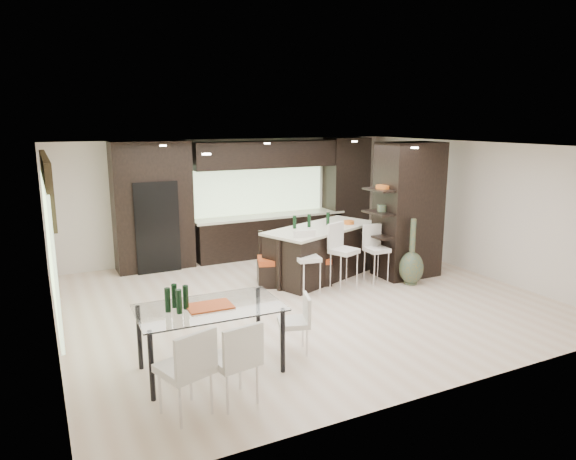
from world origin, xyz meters
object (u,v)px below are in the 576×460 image
stool_left (308,270)px  chair_end (293,327)px  dining_table (211,339)px  kitchen_island (321,252)px  bench (294,270)px  stool_right (376,260)px  floor_vase (412,252)px  chair_near (234,365)px  stool_mid (344,263)px  chair_far (185,374)px

stool_left → chair_end: bearing=-113.3°
dining_table → kitchen_island: bearing=43.0°
kitchen_island → bench: 0.77m
stool_right → chair_end: bearing=-142.7°
kitchen_island → bench: kitchen_island is taller
stool_right → floor_vase: floor_vase is taller
chair_near → chair_end: size_ratio=1.20×
kitchen_island → chair_end: kitchen_island is taller
bench → chair_end: size_ratio=1.87×
stool_mid → floor_vase: (1.33, -0.34, 0.14)m
floor_vase → dining_table: 4.87m
stool_left → dining_table: stool_left is taller
dining_table → stool_mid: bearing=33.3°
chair_near → chair_end: bearing=25.6°
stool_mid → chair_near: bearing=-160.6°
floor_vase → chair_near: size_ratio=1.43×
bench → chair_far: size_ratio=1.51×
stool_mid → stool_right: stool_mid is taller
stool_left → floor_vase: 2.13m
bench → dining_table: dining_table is taller
bench → dining_table: 3.69m
stool_right → bench: (-1.47, 0.64, -0.19)m
stool_mid → stool_right: (0.76, 0.02, -0.04)m
floor_vase → chair_end: 3.80m
stool_left → bench: stool_left is taller
stool_mid → dining_table: 3.82m
kitchen_island → stool_left: kitchen_island is taller
stool_left → dining_table: (-2.49, -2.02, -0.04)m
stool_mid → chair_end: (-2.08, -2.01, -0.13)m
chair_end → chair_near: bearing=143.1°
chair_end → dining_table: bearing=108.0°
stool_mid → chair_far: size_ratio=1.08×
chair_end → kitchen_island: bearing=-18.0°
dining_table → bench: bearing=48.1°
stool_left → stool_mid: bearing=8.6°
bench → chair_near: 4.32m
stool_right → floor_vase: 0.70m
dining_table → chair_end: 1.17m
stool_mid → floor_vase: bearing=-36.1°
bench → chair_near: chair_near is taller
chair_near → bench: bearing=44.4°
stool_left → stool_mid: 0.76m
stool_right → chair_near: size_ratio=1.02×
stool_mid → dining_table: stool_mid is taller
chair_end → stool_mid: bearing=-28.0°
chair_end → floor_vase: bearing=-46.0°
stool_left → dining_table: size_ratio=0.53×
stool_left → chair_near: bearing=-121.3°
stool_right → dining_table: size_ratio=0.52×
stool_mid → chair_end: 2.89m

